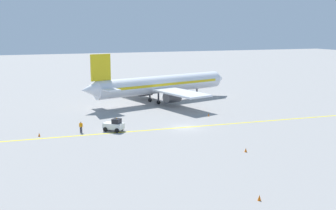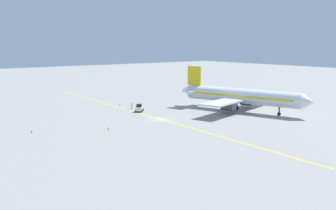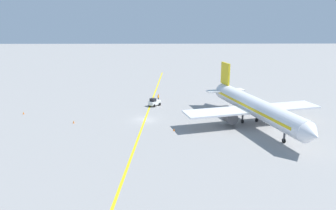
{
  "view_description": "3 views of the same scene",
  "coord_description": "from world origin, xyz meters",
  "px_view_note": "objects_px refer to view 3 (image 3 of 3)",
  "views": [
    {
      "loc": [
        54.92,
        -23.68,
        15.08
      ],
      "look_at": [
        2.85,
        -3.95,
        4.35
      ],
      "focal_mm": 42.0,
      "sensor_mm": 36.0,
      "label": 1
    },
    {
      "loc": [
        50.88,
        68.38,
        16.75
      ],
      "look_at": [
        -2.24,
        -0.22,
        2.94
      ],
      "focal_mm": 42.0,
      "sensor_mm": 36.0,
      "label": 2
    },
    {
      "loc": [
        -3.97,
        65.2,
        20.77
      ],
      "look_at": [
        -4.79,
        2.67,
        3.89
      ],
      "focal_mm": 35.0,
      "sensor_mm": 36.0,
      "label": 3
    }
  ],
  "objects_px": {
    "baggage_tug_white": "(154,102)",
    "ground_crew_worker": "(158,98)",
    "traffic_cone_mid_apron": "(159,95)",
    "traffic_cone_by_wingtip": "(74,122)",
    "airplane_at_gate": "(255,107)",
    "traffic_cone_near_nose": "(23,113)",
    "traffic_cone_far_edge": "(174,130)"
  },
  "relations": [
    {
      "from": "baggage_tug_white",
      "to": "ground_crew_worker",
      "type": "xyz_separation_m",
      "value": [
        -0.88,
        -4.79,
        0.01
      ]
    },
    {
      "from": "traffic_cone_near_nose",
      "to": "traffic_cone_by_wingtip",
      "type": "distance_m",
      "value": 14.29
    },
    {
      "from": "traffic_cone_near_nose",
      "to": "traffic_cone_by_wingtip",
      "type": "xyz_separation_m",
      "value": [
        -12.74,
        6.48,
        0.0
      ]
    },
    {
      "from": "airplane_at_gate",
      "to": "traffic_cone_far_edge",
      "type": "relative_size",
      "value": 63.66
    },
    {
      "from": "baggage_tug_white",
      "to": "traffic_cone_mid_apron",
      "type": "relative_size",
      "value": 5.91
    },
    {
      "from": "traffic_cone_far_edge",
      "to": "traffic_cone_mid_apron",
      "type": "bearing_deg",
      "value": -83.4
    },
    {
      "from": "baggage_tug_white",
      "to": "traffic_cone_by_wingtip",
      "type": "bearing_deg",
      "value": 39.34
    },
    {
      "from": "traffic_cone_near_nose",
      "to": "traffic_cone_mid_apron",
      "type": "bearing_deg",
      "value": -149.6
    },
    {
      "from": "traffic_cone_near_nose",
      "to": "traffic_cone_far_edge",
      "type": "distance_m",
      "value": 34.78
    },
    {
      "from": "traffic_cone_mid_apron",
      "to": "airplane_at_gate",
      "type": "bearing_deg",
      "value": 127.22
    },
    {
      "from": "traffic_cone_far_edge",
      "to": "traffic_cone_by_wingtip",
      "type": "bearing_deg",
      "value": -13.62
    },
    {
      "from": "airplane_at_gate",
      "to": "traffic_cone_near_nose",
      "type": "xyz_separation_m",
      "value": [
        48.77,
        -7.97,
        -3.43
      ]
    },
    {
      "from": "traffic_cone_mid_apron",
      "to": "traffic_cone_far_edge",
      "type": "height_order",
      "value": "same"
    },
    {
      "from": "ground_crew_worker",
      "to": "traffic_cone_far_edge",
      "type": "xyz_separation_m",
      "value": [
        -3.31,
        22.75,
        -0.63
      ]
    },
    {
      "from": "airplane_at_gate",
      "to": "traffic_cone_far_edge",
      "type": "bearing_deg",
      "value": 12.04
    },
    {
      "from": "traffic_cone_by_wingtip",
      "to": "ground_crew_worker",
      "type": "bearing_deg",
      "value": -133.29
    },
    {
      "from": "baggage_tug_white",
      "to": "ground_crew_worker",
      "type": "distance_m",
      "value": 4.87
    },
    {
      "from": "traffic_cone_near_nose",
      "to": "airplane_at_gate",
      "type": "bearing_deg",
      "value": 170.72
    },
    {
      "from": "baggage_tug_white",
      "to": "airplane_at_gate",
      "type": "bearing_deg",
      "value": 144.06
    },
    {
      "from": "ground_crew_worker",
      "to": "traffic_cone_near_nose",
      "type": "relative_size",
      "value": 3.05
    },
    {
      "from": "ground_crew_worker",
      "to": "traffic_cone_far_edge",
      "type": "relative_size",
      "value": 3.05
    },
    {
      "from": "ground_crew_worker",
      "to": "traffic_cone_by_wingtip",
      "type": "height_order",
      "value": "ground_crew_worker"
    },
    {
      "from": "airplane_at_gate",
      "to": "ground_crew_worker",
      "type": "xyz_separation_m",
      "value": [
        19.21,
        -19.35,
        -2.8
      ]
    },
    {
      "from": "baggage_tug_white",
      "to": "traffic_cone_far_edge",
      "type": "distance_m",
      "value": 18.44
    },
    {
      "from": "traffic_cone_mid_apron",
      "to": "baggage_tug_white",
      "type": "bearing_deg",
      "value": 85.38
    },
    {
      "from": "traffic_cone_near_nose",
      "to": "traffic_cone_by_wingtip",
      "type": "height_order",
      "value": "same"
    },
    {
      "from": "baggage_tug_white",
      "to": "traffic_cone_near_nose",
      "type": "height_order",
      "value": "baggage_tug_white"
    },
    {
      "from": "traffic_cone_near_nose",
      "to": "traffic_cone_far_edge",
      "type": "xyz_separation_m",
      "value": [
        -32.87,
        11.36,
        0.0
      ]
    },
    {
      "from": "airplane_at_gate",
      "to": "traffic_cone_by_wingtip",
      "type": "relative_size",
      "value": 63.66
    },
    {
      "from": "traffic_cone_far_edge",
      "to": "baggage_tug_white",
      "type": "bearing_deg",
      "value": -76.87
    },
    {
      "from": "airplane_at_gate",
      "to": "ground_crew_worker",
      "type": "relative_size",
      "value": 20.84
    },
    {
      "from": "traffic_cone_by_wingtip",
      "to": "baggage_tug_white",
      "type": "bearing_deg",
      "value": -140.66
    }
  ]
}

